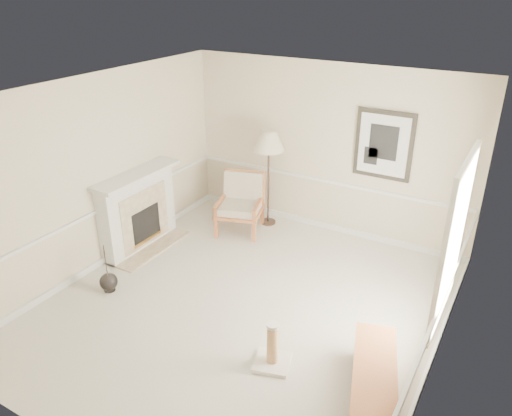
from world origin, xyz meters
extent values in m
plane|color=silver|center=(0.00, 0.00, 0.00)|extent=(5.50, 5.50, 0.00)
cube|color=beige|center=(0.00, 2.75, 1.45)|extent=(5.00, 0.04, 2.90)
cube|color=beige|center=(0.00, -2.75, 1.45)|extent=(5.00, 0.04, 2.90)
cube|color=beige|center=(-2.50, 0.00, 1.45)|extent=(0.04, 5.50, 2.90)
cube|color=beige|center=(2.50, 0.00, 1.45)|extent=(0.04, 5.50, 2.90)
cube|color=white|center=(0.00, 0.00, 2.90)|extent=(5.00, 5.50, 0.04)
cube|color=white|center=(0.00, 2.73, 0.05)|extent=(4.95, 0.04, 0.10)
cube|color=white|center=(0.00, 2.73, 0.90)|extent=(4.95, 0.04, 0.05)
cube|color=white|center=(2.46, 0.40, 1.50)|extent=(0.03, 1.20, 1.80)
cube|color=white|center=(2.45, 0.40, 1.50)|extent=(0.05, 1.34, 1.94)
cube|color=black|center=(0.95, 2.72, 1.70)|extent=(0.92, 0.04, 1.10)
cube|color=white|center=(0.95, 2.69, 1.70)|extent=(0.78, 0.01, 0.96)
cube|color=black|center=(0.95, 2.69, 1.75)|extent=(0.45, 0.01, 0.55)
cube|color=white|center=(-2.36, 0.60, 0.62)|extent=(0.28, 1.50, 1.25)
cube|color=white|center=(-2.31, 0.60, 1.28)|extent=(0.46, 1.64, 0.06)
cube|color=#C6B28E|center=(-2.21, 0.60, 0.55)|extent=(0.02, 1.05, 0.95)
cube|color=black|center=(-2.20, 0.60, 0.42)|extent=(0.02, 0.62, 0.58)
cube|color=#B9883D|center=(-2.20, 0.60, 0.16)|extent=(0.01, 0.66, 0.05)
cube|color=#C6B28E|center=(-2.20, 0.60, 0.01)|extent=(0.60, 1.50, 0.03)
sphere|color=black|center=(-1.86, -0.64, 0.15)|extent=(0.26, 0.26, 0.26)
cylinder|color=black|center=(-1.86, -0.64, 0.04)|extent=(0.17, 0.17, 0.07)
cylinder|color=black|center=(-1.86, -0.64, 0.48)|extent=(0.09, 0.08, 0.41)
cylinder|color=black|center=(-1.86, -0.64, 0.45)|extent=(0.11, 0.09, 0.33)
cylinder|color=black|center=(-1.86, -0.64, 0.52)|extent=(0.05, 0.04, 0.48)
cube|color=#AC5C37|center=(-1.42, 1.46, 0.20)|extent=(0.08, 0.08, 0.41)
cube|color=#AC5C37|center=(-1.62, 2.10, 0.20)|extent=(0.08, 0.08, 0.41)
cube|color=#AC5C37|center=(-0.79, 1.66, 0.20)|extent=(0.08, 0.08, 0.41)
cube|color=#AC5C37|center=(-0.99, 2.30, 0.20)|extent=(0.08, 0.08, 0.41)
cube|color=#AC5C37|center=(-1.21, 1.88, 0.38)|extent=(0.94, 0.94, 0.05)
cube|color=#AC5C37|center=(-1.31, 2.21, 0.71)|extent=(0.77, 0.39, 0.59)
cube|color=#AC5C37|center=(-1.52, 1.78, 0.56)|extent=(0.29, 0.74, 0.05)
cube|color=#AC5C37|center=(-0.89, 1.98, 0.56)|extent=(0.29, 0.74, 0.05)
cube|color=white|center=(-1.21, 1.88, 0.47)|extent=(0.86, 0.86, 0.13)
cube|color=white|center=(-1.29, 2.14, 0.73)|extent=(0.72, 0.41, 0.53)
cylinder|color=black|center=(-0.93, 2.40, 0.02)|extent=(0.28, 0.28, 0.03)
cylinder|color=black|center=(-0.93, 2.40, 0.81)|extent=(0.04, 0.04, 1.56)
cone|color=#FAECC8|center=(-0.93, 2.40, 1.56)|extent=(0.57, 0.57, 0.34)
cube|color=#AC5C37|center=(2.06, -0.74, 0.41)|extent=(0.87, 1.56, 0.04)
cube|color=#AC5C37|center=(2.06, -0.74, 0.11)|extent=(0.78, 1.44, 0.03)
cube|color=#AC5C37|center=(1.70, -0.13, 0.19)|extent=(0.07, 0.07, 0.39)
cube|color=#AC5C37|center=(2.02, -0.03, 0.19)|extent=(0.07, 0.07, 0.39)
cube|color=white|center=(0.88, -0.78, 0.03)|extent=(0.50, 0.50, 0.05)
cylinder|color=tan|center=(0.88, -0.78, 0.30)|extent=(0.13, 0.13, 0.49)
cylinder|color=white|center=(0.88, -0.78, 0.56)|extent=(0.15, 0.15, 0.04)
camera|label=1|loc=(2.97, -4.76, 4.13)|focal=35.00mm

